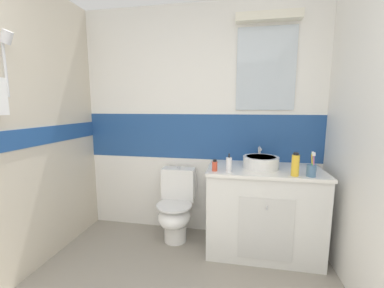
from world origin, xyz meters
The scene contains 8 objects.
wall_back_tiled centered at (0.01, 2.45, 1.26)m, with size 3.20×0.20×2.50m.
vanity_cabinet centered at (0.69, 2.11, 0.43)m, with size 1.07×0.61×0.85m.
sink_basin centered at (0.65, 2.12, 0.91)m, with size 0.34×0.38×0.18m.
toilet centered at (-0.21, 2.16, 0.36)m, with size 0.37×0.50×0.78m.
toothbrush_cup centered at (1.04, 1.88, 0.91)m, with size 0.08×0.08×0.22m.
soap_dispenser centered at (0.35, 1.90, 0.92)m, with size 0.05×0.05×0.17m.
lotion_bottle_short centered at (0.22, 1.91, 0.90)m, with size 0.05×0.05×0.11m.
mouthwash_bottle centered at (0.91, 1.88, 0.95)m, with size 0.06×0.06×0.20m.
Camera 1 is at (0.42, -0.25, 1.43)m, focal length 22.74 mm.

